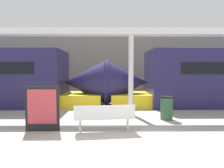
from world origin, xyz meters
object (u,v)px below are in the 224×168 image
at_px(bench_near, 104,116).
at_px(support_column_near, 131,75).
at_px(trash_bin, 167,108).
at_px(poster_board, 42,109).

distance_m(bench_near, support_column_near, 3.14).
distance_m(trash_bin, poster_board, 4.69).
relative_size(trash_bin, support_column_near, 0.27).
height_order(bench_near, support_column_near, support_column_near).
relative_size(bench_near, trash_bin, 2.07).
xyz_separation_m(bench_near, support_column_near, (1.11, 2.67, 1.23)).
xyz_separation_m(trash_bin, support_column_near, (-1.33, 0.99, 1.29)).
bearing_deg(support_column_near, poster_board, -140.95).
height_order(bench_near, poster_board, poster_board).
bearing_deg(bench_near, poster_board, 168.99).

